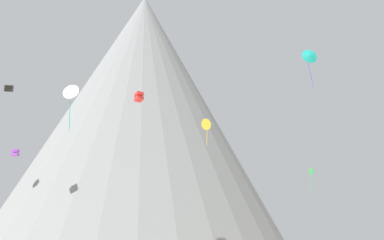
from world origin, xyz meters
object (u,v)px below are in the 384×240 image
(kite_gold_mid, at_px, (207,124))
(kite_violet_mid, at_px, (16,153))
(kite_black_high, at_px, (9,88))
(kite_green_mid, at_px, (311,175))
(kite_red_mid, at_px, (139,97))
(rock_massif, at_px, (143,126))
(kite_teal_high, at_px, (310,56))
(kite_white_mid, at_px, (71,93))
(kite_rainbow_low, at_px, (167,210))

(kite_gold_mid, xyz_separation_m, kite_violet_mid, (-31.58, 20.83, -1.33))
(kite_black_high, distance_m, kite_gold_mid, 33.80)
(kite_green_mid, distance_m, kite_red_mid, 35.11)
(rock_massif, bearing_deg, kite_violet_mid, -139.88)
(kite_red_mid, height_order, kite_gold_mid, kite_red_mid)
(rock_massif, xyz_separation_m, kite_teal_high, (21.79, -47.74, -0.49))
(rock_massif, distance_m, kite_red_mid, 38.24)
(kite_white_mid, relative_size, kite_violet_mid, 4.94)
(kite_black_high, bearing_deg, kite_gold_mid, 163.32)
(rock_massif, height_order, kite_green_mid, rock_massif)
(kite_white_mid, height_order, kite_violet_mid, kite_white_mid)
(kite_green_mid, relative_size, kite_black_high, 3.17)
(kite_green_mid, relative_size, kite_gold_mid, 1.06)
(kite_gold_mid, bearing_deg, kite_white_mid, 65.23)
(kite_red_mid, relative_size, kite_white_mid, 0.25)
(kite_teal_high, distance_m, kite_rainbow_low, 35.39)
(kite_rainbow_low, xyz_separation_m, kite_violet_mid, (-27.36, 5.49, 10.28))
(kite_green_mid, xyz_separation_m, kite_black_high, (-53.17, -3.16, 12.75))
(kite_red_mid, xyz_separation_m, kite_white_mid, (-9.20, -9.13, -2.81))
(rock_massif, height_order, kite_gold_mid, rock_massif)
(kite_teal_high, xyz_separation_m, kite_green_mid, (7.82, 20.29, -14.30))
(kite_green_mid, xyz_separation_m, kite_violet_mid, (-53.46, 7.36, 3.90))
(kite_gold_mid, bearing_deg, kite_red_mid, 30.97)
(kite_teal_high, bearing_deg, kite_violet_mid, 151.14)
(kite_teal_high, distance_m, kite_green_mid, 26.03)
(kite_green_mid, relative_size, kite_white_mid, 0.68)
(kite_red_mid, bearing_deg, kite_white_mid, 17.28)
(kite_teal_high, bearing_deg, kite_rainbow_low, 131.86)
(kite_rainbow_low, bearing_deg, kite_green_mid, -107.14)
(rock_massif, xyz_separation_m, kite_white_mid, (-11.56, -46.99, -7.55))
(rock_massif, distance_m, kite_teal_high, 52.48)
(kite_green_mid, height_order, kite_black_high, kite_black_high)
(kite_green_mid, bearing_deg, kite_red_mid, -60.92)
(kite_black_high, height_order, kite_red_mid, kite_black_high)
(kite_gold_mid, relative_size, kite_white_mid, 0.64)
(kite_teal_high, height_order, kite_white_mid, kite_teal_high)
(kite_gold_mid, relative_size, kite_rainbow_low, 0.78)
(kite_green_mid, relative_size, kite_red_mid, 2.68)
(kite_black_high, height_order, kite_rainbow_low, kite_black_high)
(kite_white_mid, bearing_deg, kite_red_mid, -116.90)
(rock_massif, bearing_deg, kite_teal_high, -65.46)
(kite_teal_high, relative_size, kite_green_mid, 1.42)
(rock_massif, relative_size, kite_green_mid, 22.45)
(kite_black_high, distance_m, kite_red_mid, 22.56)
(kite_teal_high, relative_size, kite_gold_mid, 1.50)
(kite_teal_high, bearing_deg, kite_gold_mid, 156.45)
(kite_black_high, xyz_separation_m, kite_gold_mid, (31.30, -10.31, -7.52))
(rock_massif, xyz_separation_m, kite_red_mid, (-2.36, -37.87, -4.74))
(kite_red_mid, height_order, kite_white_mid, kite_red_mid)
(kite_green_mid, height_order, kite_red_mid, kite_red_mid)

